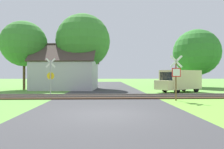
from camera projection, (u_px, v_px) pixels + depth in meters
ground_plane at (107, 114)px, 9.02m from camera, size 160.00×160.00×0.00m
road_asphalt at (106, 107)px, 11.02m from camera, size 7.69×80.00×0.01m
rail_track at (106, 97)px, 15.63m from camera, size 60.00×2.60×0.22m
stop_sign_near at (176, 75)px, 13.65m from camera, size 0.88×0.14×3.13m
crossing_sign_far at (51, 74)px, 17.73m from camera, size 0.87×0.18×3.28m
house at (66, 74)px, 24.43m from camera, size 7.94×6.43×5.66m
tree_far at (196, 52)px, 28.31m from camera, size 6.49×6.49×8.20m
tree_center at (83, 41)px, 25.55m from camera, size 6.89×6.89×9.54m
tree_left at (24, 44)px, 24.30m from camera, size 5.49×5.49×8.30m
mail_truck at (179, 80)px, 20.21m from camera, size 5.18×4.01×2.24m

